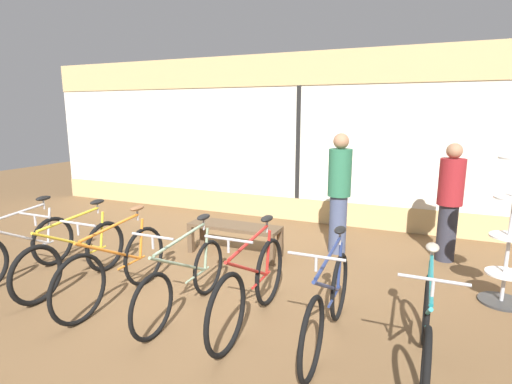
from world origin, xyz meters
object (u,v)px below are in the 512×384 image
Objects in this scene: bicycle_right at (328,304)px; bicycle_center at (184,280)px; bicycle_center_left at (116,267)px; display_bench at (235,230)px; bicycle_far_right at (426,331)px; accessory_rack at (509,242)px; bicycle_far_left at (21,250)px; bicycle_left at (75,256)px; customer_near_rack at (339,191)px; customer_by_window at (450,198)px; bicycle_center_right at (251,287)px.

bicycle_center is at bearing -179.03° from bicycle_right.
bicycle_center_left reaches higher than display_bench.
accessory_rack is (0.79, 1.67, 0.34)m from bicycle_far_right.
bicycle_far_right is 1.88m from accessory_rack.
bicycle_far_right is at bearing -0.30° from bicycle_far_left.
bicycle_left is at bearing 178.18° from bicycle_far_right.
bicycle_center is 1.53m from bicycle_right.
customer_near_rack reaches higher than display_bench.
bicycle_right is at bearing 1.09° from bicycle_far_left.
bicycle_far_left is 0.99× the size of bicycle_center.
bicycle_left is 0.99× the size of accessory_rack.
bicycle_center_left is 4.54m from customer_by_window.
bicycle_center_right is at bearing 175.57° from bicycle_far_right.
bicycle_far_left is 0.97× the size of accessory_rack.
bicycle_center_right is 0.78m from bicycle_right.
bicycle_far_right is 0.97× the size of customer_by_window.
bicycle_center_left is 1.61m from bicycle_center_right.
bicycle_left is 3.71m from customer_near_rack.
bicycle_center_left reaches higher than bicycle_far_right.
customer_by_window reaches higher than bicycle_left.
customer_near_rack is (1.40, 0.70, 0.58)m from display_bench.
bicycle_far_left is 3.98m from bicycle_right.
bicycle_left is 0.95× the size of customer_near_rack.
bicycle_left reaches higher than display_bench.
bicycle_center_left is 0.86m from bicycle_center.
display_bench is at bearing -153.38° from customer_near_rack.
bicycle_far_left is 0.93× the size of customer_near_rack.
customer_near_rack is (-2.06, 0.92, 0.25)m from accessory_rack.
customer_by_window is (4.23, 2.77, 0.54)m from bicycle_left.
bicycle_center_right reaches higher than bicycle_center_left.
display_bench is (0.55, 1.89, -0.03)m from bicycle_center_left.
accessory_rack is at bearing 26.82° from bicycle_center.
bicycle_left is at bearing -126.82° from display_bench.
accessory_rack is at bearing 16.37° from bicycle_far_left.
bicycle_far_right is (3.22, 0.00, -0.03)m from bicycle_center_left.
bicycle_right is at bearing 0.97° from bicycle_center.
bicycle_far_left is at bearing -139.05° from display_bench.
bicycle_far_left is 1.59m from bicycle_center_left.
bicycle_center_right is at bearing -97.97° from customer_near_rack.
bicycle_far_left is 2.45m from bicycle_center.
bicycle_far_left reaches higher than bicycle_center.
bicycle_center is at bearing -132.80° from customer_by_window.
customer_near_rack reaches higher than customer_by_window.
bicycle_right is at bearing -111.04° from customer_by_window.
bicycle_center_left is at bearing -106.33° from display_bench.
bicycle_center_left is at bearing -175.39° from bicycle_center_right.
bicycle_far_left is at bearing -163.63° from accessory_rack.
bicycle_right is 0.96× the size of customer_near_rack.
bicycle_right is 1.00× the size of accessory_rack.
accessory_rack reaches higher than bicycle_left.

